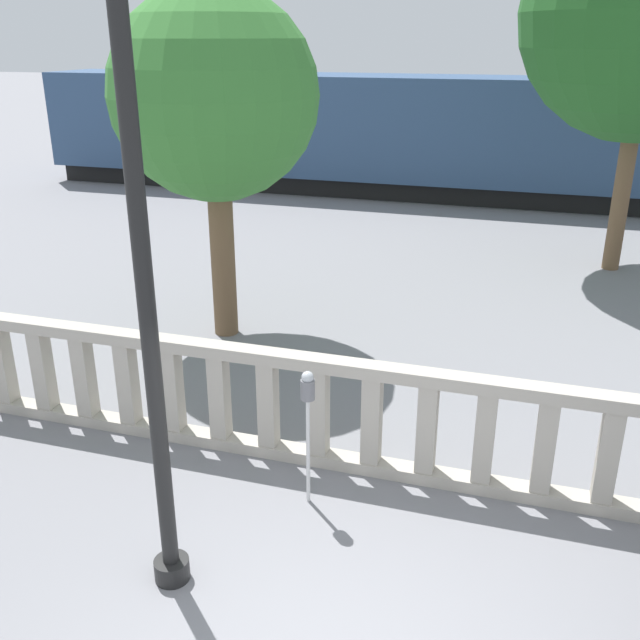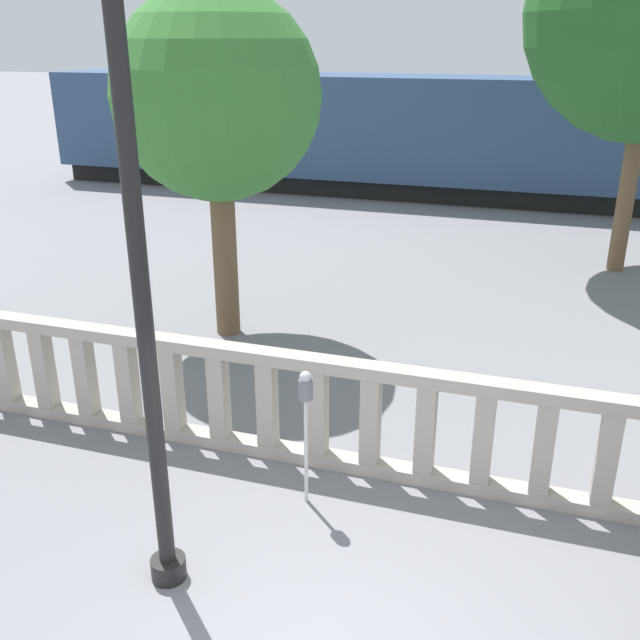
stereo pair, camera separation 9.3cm
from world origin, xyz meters
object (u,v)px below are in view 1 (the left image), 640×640
parking_meter (308,402)px  tree_right (214,97)px  train_near (413,134)px  lamppost (135,190)px

parking_meter → tree_right: (-2.69, 3.94, 2.53)m
parking_meter → train_near: size_ratio=0.07×
lamppost → parking_meter: lamppost is taller
lamppost → parking_meter: 2.86m
parking_meter → train_near: bearing=96.6°
tree_right → lamppost: bearing=-70.8°
tree_right → train_near: bearing=85.6°
lamppost → tree_right: (-1.88, 5.39, 0.20)m
lamppost → train_near: bearing=93.3°
lamppost → train_near: size_ratio=0.30×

